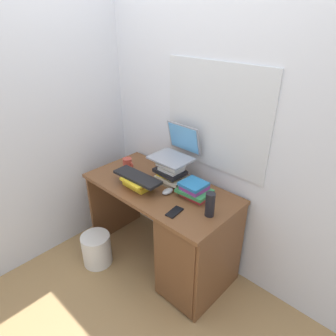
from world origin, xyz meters
TOP-DOWN VIEW (x-y plane):
  - ground_plane at (0.00, 0.00)m, footprint 6.00×6.00m
  - wall_back at (0.00, 0.36)m, footprint 6.00×0.06m
  - wall_left at (-0.88, 0.00)m, footprint 0.05×6.00m
  - desk at (0.32, -0.02)m, footprint 1.27×0.63m
  - book_stack_tall at (0.01, 0.12)m, footprint 0.26×0.20m
  - book_stack_keyboard_riser at (-0.12, -0.13)m, footprint 0.25×0.18m
  - book_stack_side at (0.29, 0.08)m, footprint 0.25×0.21m
  - laptop at (0.01, 0.18)m, footprint 0.32×0.31m
  - keyboard at (-0.12, -0.13)m, footprint 0.42×0.15m
  - computer_mouse at (0.11, -0.03)m, footprint 0.06×0.10m
  - mug at (-0.43, 0.02)m, footprint 0.12×0.08m
  - water_bottle at (0.51, -0.03)m, footprint 0.07×0.07m
  - cell_phone at (0.32, -0.18)m, footprint 0.08×0.14m
  - wastebasket at (-0.39, -0.42)m, footprint 0.25×0.25m

SIDE VIEW (x-z plane):
  - ground_plane at x=0.00m, z-range 0.00..0.00m
  - wastebasket at x=-0.39m, z-range 0.00..0.29m
  - desk at x=0.32m, z-range 0.03..0.81m
  - cell_phone at x=0.32m, z-range 0.78..0.79m
  - computer_mouse at x=0.11m, z-range 0.78..0.81m
  - book_stack_keyboard_riser at x=-0.12m, z-range 0.78..0.86m
  - mug at x=-0.43m, z-range 0.78..0.87m
  - book_stack_side at x=0.29m, z-range 0.77..0.89m
  - water_bottle at x=0.51m, z-range 0.78..0.95m
  - keyboard at x=-0.12m, z-range 0.86..0.88m
  - book_stack_tall at x=0.01m, z-range 0.77..0.98m
  - laptop at x=0.01m, z-range 0.92..1.17m
  - wall_left at x=-0.88m, z-range 0.00..2.60m
  - wall_back at x=0.00m, z-range 0.00..2.60m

